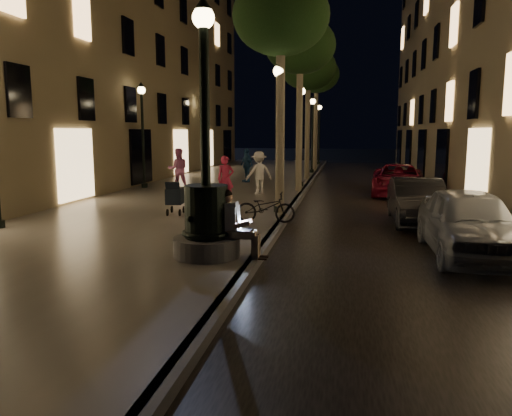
% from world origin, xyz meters
% --- Properties ---
extents(ground, '(120.00, 120.00, 0.00)m').
position_xyz_m(ground, '(0.00, 15.00, 0.00)').
color(ground, black).
rests_on(ground, ground).
extents(cobble_lane, '(6.00, 45.00, 0.02)m').
position_xyz_m(cobble_lane, '(3.00, 15.00, 0.01)').
color(cobble_lane, black).
rests_on(cobble_lane, ground).
extents(promenade, '(8.00, 45.00, 0.20)m').
position_xyz_m(promenade, '(-4.00, 15.00, 0.10)').
color(promenade, '#655F59').
rests_on(promenade, ground).
extents(curb_strip, '(0.25, 45.00, 0.20)m').
position_xyz_m(curb_strip, '(0.00, 15.00, 0.10)').
color(curb_strip, '#59595B').
rests_on(curb_strip, ground).
extents(building_left, '(8.00, 36.00, 15.00)m').
position_xyz_m(building_left, '(-12.00, 18.00, 7.50)').
color(building_left, '#7D6E4E').
rests_on(building_left, ground).
extents(fountain_lamppost, '(1.40, 1.40, 5.21)m').
position_xyz_m(fountain_lamppost, '(-1.00, 2.00, 1.21)').
color(fountain_lamppost, '#59595B').
rests_on(fountain_lamppost, promenade).
extents(seated_man_laptop, '(1.05, 0.36, 1.42)m').
position_xyz_m(seated_man_laptop, '(-0.39, 2.00, 0.94)').
color(seated_man_laptop, tan).
rests_on(seated_man_laptop, promenade).
extents(tree_near, '(3.00, 3.00, 7.30)m').
position_xyz_m(tree_near, '(-0.25, 8.00, 6.24)').
color(tree_near, '#6B604C').
rests_on(tree_near, promenade).
extents(tree_second, '(3.00, 3.00, 7.40)m').
position_xyz_m(tree_second, '(-0.20, 14.00, 6.33)').
color(tree_second, '#6B604C').
rests_on(tree_second, promenade).
extents(tree_third, '(3.00, 3.00, 7.20)m').
position_xyz_m(tree_third, '(-0.30, 20.00, 6.14)').
color(tree_third, '#6B604C').
rests_on(tree_third, promenade).
extents(tree_far, '(3.00, 3.00, 7.50)m').
position_xyz_m(tree_far, '(-0.22, 26.00, 6.43)').
color(tree_far, '#6B604C').
rests_on(tree_far, promenade).
extents(lamp_curb_a, '(0.36, 0.36, 4.81)m').
position_xyz_m(lamp_curb_a, '(-0.30, 8.00, 3.24)').
color(lamp_curb_a, black).
rests_on(lamp_curb_a, promenade).
extents(lamp_curb_b, '(0.36, 0.36, 4.81)m').
position_xyz_m(lamp_curb_b, '(-0.30, 16.00, 3.24)').
color(lamp_curb_b, black).
rests_on(lamp_curb_b, promenade).
extents(lamp_curb_c, '(0.36, 0.36, 4.81)m').
position_xyz_m(lamp_curb_c, '(-0.30, 24.00, 3.24)').
color(lamp_curb_c, black).
rests_on(lamp_curb_c, promenade).
extents(lamp_curb_d, '(0.36, 0.36, 4.81)m').
position_xyz_m(lamp_curb_d, '(-0.30, 32.00, 3.24)').
color(lamp_curb_d, black).
rests_on(lamp_curb_d, promenade).
extents(lamp_left_b, '(0.36, 0.36, 4.81)m').
position_xyz_m(lamp_left_b, '(-7.40, 14.00, 3.24)').
color(lamp_left_b, black).
rests_on(lamp_left_b, promenade).
extents(lamp_left_c, '(0.36, 0.36, 4.81)m').
position_xyz_m(lamp_left_c, '(-7.40, 24.00, 3.24)').
color(lamp_left_c, black).
rests_on(lamp_left_c, promenade).
extents(stroller, '(0.59, 1.16, 1.17)m').
position_xyz_m(stroller, '(-3.42, 6.96, 0.79)').
color(stroller, black).
rests_on(stroller, promenade).
extents(car_front, '(1.85, 4.54, 1.54)m').
position_xyz_m(car_front, '(4.59, 3.81, 0.77)').
color(car_front, '#96999D').
rests_on(car_front, ground).
extents(car_second, '(1.49, 4.18, 1.37)m').
position_xyz_m(car_second, '(4.00, 7.76, 0.69)').
color(car_second, black).
rests_on(car_second, ground).
extents(car_third, '(2.58, 5.03, 1.36)m').
position_xyz_m(car_third, '(4.15, 14.84, 0.68)').
color(car_third, maroon).
rests_on(car_third, ground).
extents(pedestrian_red, '(0.74, 0.64, 1.71)m').
position_xyz_m(pedestrian_red, '(-2.51, 9.94, 1.06)').
color(pedestrian_red, '#D12951').
rests_on(pedestrian_red, promenade).
extents(pedestrian_pink, '(1.11, 1.01, 1.85)m').
position_xyz_m(pedestrian_pink, '(-5.57, 13.51, 1.12)').
color(pedestrian_pink, pink).
rests_on(pedestrian_pink, promenade).
extents(pedestrian_white, '(1.32, 1.16, 1.77)m').
position_xyz_m(pedestrian_white, '(-1.75, 12.75, 1.08)').
color(pedestrian_white, silver).
rests_on(pedestrian_white, promenade).
extents(pedestrian_blue, '(1.01, 1.03, 1.74)m').
position_xyz_m(pedestrian_blue, '(-3.21, 17.40, 1.07)').
color(pedestrian_blue, navy).
rests_on(pedestrian_blue, promenade).
extents(bicycle, '(1.70, 0.65, 0.88)m').
position_xyz_m(bicycle, '(-0.40, 6.08, 0.64)').
color(bicycle, black).
rests_on(bicycle, promenade).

